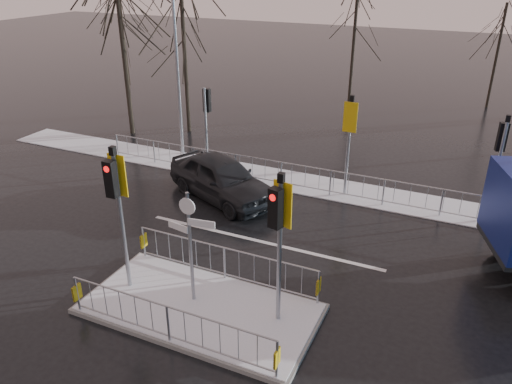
% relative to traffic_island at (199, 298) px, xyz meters
% --- Properties ---
extents(ground, '(120.00, 120.00, 0.00)m').
position_rel_traffic_island_xyz_m(ground, '(0.01, -0.01, -0.39)').
color(ground, black).
rests_on(ground, ground).
extents(snow_verge, '(30.00, 2.00, 0.04)m').
position_rel_traffic_island_xyz_m(snow_verge, '(0.01, 8.59, -0.37)').
color(snow_verge, white).
rests_on(snow_verge, ground).
extents(lane_markings, '(8.00, 11.38, 0.01)m').
position_rel_traffic_island_xyz_m(lane_markings, '(0.01, -0.34, -0.39)').
color(lane_markings, silver).
rests_on(lane_markings, ground).
extents(traffic_island, '(6.00, 3.04, 4.15)m').
position_rel_traffic_island_xyz_m(traffic_island, '(0.00, 0.00, 0.00)').
color(traffic_island, slate).
rests_on(traffic_island, ground).
extents(far_kerb_fixtures, '(18.00, 0.65, 3.83)m').
position_rel_traffic_island_xyz_m(far_kerb_fixtures, '(0.31, 8.08, 0.63)').
color(far_kerb_fixtures, '#9399A0').
rests_on(far_kerb_fixtures, ground).
extents(car_far_lane, '(5.13, 3.67, 1.62)m').
position_rel_traffic_island_xyz_m(car_far_lane, '(-2.62, 6.12, 0.42)').
color(car_far_lane, black).
rests_on(car_far_lane, ground).
extents(tree_near_a, '(4.75, 4.75, 8.97)m').
position_rel_traffic_island_xyz_m(tree_near_a, '(-10.49, 10.99, 5.72)').
color(tree_near_a, black).
rests_on(tree_near_a, ground).
extents(tree_near_b, '(4.00, 4.00, 7.55)m').
position_rel_traffic_island_xyz_m(tree_near_b, '(-7.99, 12.49, 4.76)').
color(tree_near_b, black).
rests_on(tree_near_b, ground).
extents(tree_near_c, '(3.50, 3.50, 6.61)m').
position_rel_traffic_island_xyz_m(tree_near_c, '(-12.49, 13.49, 4.11)').
color(tree_near_c, black).
rests_on(tree_near_c, ground).
extents(tree_far_a, '(3.75, 3.75, 7.08)m').
position_rel_traffic_island_xyz_m(tree_far_a, '(-1.99, 21.99, 4.43)').
color(tree_far_a, black).
rests_on(tree_far_a, ground).
extents(tree_far_b, '(3.25, 3.25, 6.14)m').
position_rel_traffic_island_xyz_m(tree_far_b, '(6.01, 23.99, 3.79)').
color(tree_far_b, black).
rests_on(tree_far_b, ground).
extents(street_lamp_left, '(1.25, 0.18, 8.20)m').
position_rel_traffic_island_xyz_m(street_lamp_left, '(-6.42, 9.49, 4.10)').
color(street_lamp_left, '#9399A0').
rests_on(street_lamp_left, ground).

